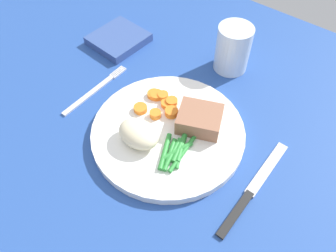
{
  "coord_description": "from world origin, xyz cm",
  "views": [
    {
      "loc": [
        23.78,
        -30.73,
        49.82
      ],
      "look_at": [
        1.68,
        -2.61,
        4.6
      ],
      "focal_mm": 35.84,
      "sensor_mm": 36.0,
      "label": 1
    }
  ],
  "objects": [
    {
      "name": "mashed_potatoes",
      "position": [
        -0.75,
        -7.45,
        5.44
      ],
      "size": [
        7.34,
        5.41,
        3.69
      ],
      "primitive_type": "ellipsoid",
      "color": "beige",
      "rests_on": "dinner_plate"
    },
    {
      "name": "carrot_slices",
      "position": [
        -3.06,
        0.97,
        4.11
      ],
      "size": [
        7.4,
        7.19,
        1.19
      ],
      "color": "orange",
      "rests_on": "dinner_plate"
    },
    {
      "name": "dining_table",
      "position": [
        0.0,
        0.0,
        1.0
      ],
      "size": [
        120.0,
        90.0,
        2.0
      ],
      "color": "#234793",
      "rests_on": "ground"
    },
    {
      "name": "knife",
      "position": [
        18.87,
        -2.89,
        2.2
      ],
      "size": [
        1.7,
        20.5,
        0.64
      ],
      "rotation": [
        0.0,
        0.0,
        0.02
      ],
      "color": "black",
      "rests_on": "dining_table"
    },
    {
      "name": "fork",
      "position": [
        -16.49,
        -2.86,
        2.2
      ],
      "size": [
        1.44,
        16.6,
        0.4
      ],
      "rotation": [
        0.0,
        0.0,
        -0.06
      ],
      "color": "silver",
      "rests_on": "dining_table"
    },
    {
      "name": "dinner_plate",
      "position": [
        1.68,
        -2.61,
        2.8
      ],
      "size": [
        26.91,
        26.91,
        1.6
      ],
      "primitive_type": "cylinder",
      "color": "white",
      "rests_on": "dining_table"
    },
    {
      "name": "meat_portion",
      "position": [
        5.31,
        1.63,
        5.17
      ],
      "size": [
        9.33,
        8.78,
        3.13
      ],
      "primitive_type": "cube",
      "rotation": [
        0.0,
        0.0,
        0.41
      ],
      "color": "#936047",
      "rests_on": "dinner_plate"
    },
    {
      "name": "green_beans",
      "position": [
        5.61,
        -5.51,
        4.0
      ],
      "size": [
        5.66,
        9.04,
        0.88
      ],
      "color": "#2D8C38",
      "rests_on": "dinner_plate"
    },
    {
      "name": "napkin",
      "position": [
        -23.31,
        11.19,
        2.93
      ],
      "size": [
        11.28,
        11.87,
        1.87
      ],
      "primitive_type": "cube",
      "rotation": [
        0.0,
        0.0,
        -0.06
      ],
      "color": "#334C8C",
      "rests_on": "dining_table"
    },
    {
      "name": "water_glass",
      "position": [
        0.74,
        19.67,
        6.16
      ],
      "size": [
        6.98,
        6.98,
        9.62
      ],
      "color": "silver",
      "rests_on": "dining_table"
    }
  ]
}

